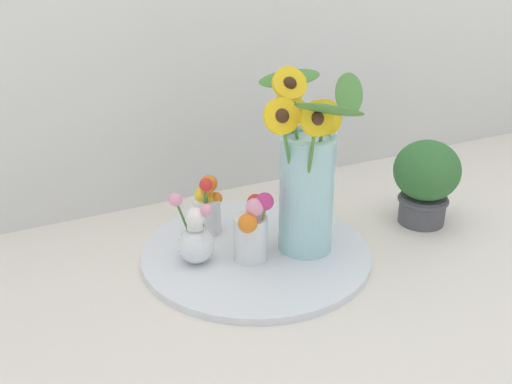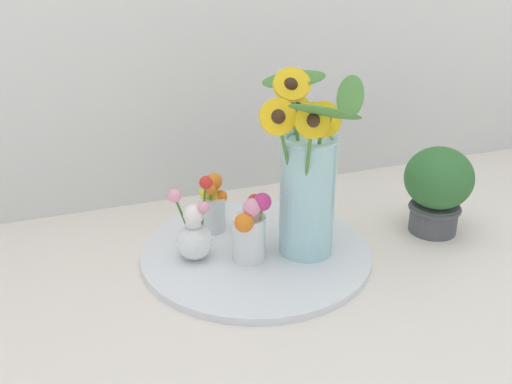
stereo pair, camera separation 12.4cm
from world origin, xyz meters
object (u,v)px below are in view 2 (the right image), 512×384
(vase_small_back, at_px, (212,204))
(potted_plant, at_px, (438,187))
(vase_bulb_right, at_px, (194,233))
(serving_tray, at_px, (256,253))
(mason_jar_sunflowers, at_px, (307,179))
(vase_small_center, at_px, (250,229))

(vase_small_back, height_order, potted_plant, potted_plant)
(vase_bulb_right, bearing_deg, serving_tray, -5.52)
(mason_jar_sunflowers, height_order, vase_bulb_right, mason_jar_sunflowers)
(potted_plant, bearing_deg, vase_bulb_right, 175.58)
(vase_small_center, distance_m, vase_small_back, 0.16)
(vase_small_back, bearing_deg, vase_bulb_right, -122.55)
(vase_small_center, bearing_deg, vase_bulb_right, 158.90)
(vase_bulb_right, bearing_deg, vase_small_back, 57.45)
(vase_bulb_right, xyz_separation_m, potted_plant, (0.57, -0.04, 0.04))
(serving_tray, relative_size, potted_plant, 2.41)
(vase_small_back, bearing_deg, serving_tray, -64.34)
(mason_jar_sunflowers, relative_size, vase_small_back, 2.83)
(serving_tray, distance_m, vase_small_back, 0.16)
(serving_tray, bearing_deg, vase_bulb_right, 174.48)
(vase_bulb_right, distance_m, vase_small_back, 0.13)
(mason_jar_sunflowers, bearing_deg, serving_tray, 159.96)
(serving_tray, xyz_separation_m, vase_small_back, (-0.06, 0.13, 0.07))
(serving_tray, xyz_separation_m, mason_jar_sunflowers, (0.10, -0.04, 0.18))
(vase_small_center, relative_size, vase_small_back, 1.12)
(serving_tray, relative_size, mason_jar_sunflowers, 1.27)
(vase_bulb_right, relative_size, vase_small_back, 1.27)
(vase_bulb_right, xyz_separation_m, vase_small_back, (0.07, 0.11, 0.00))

